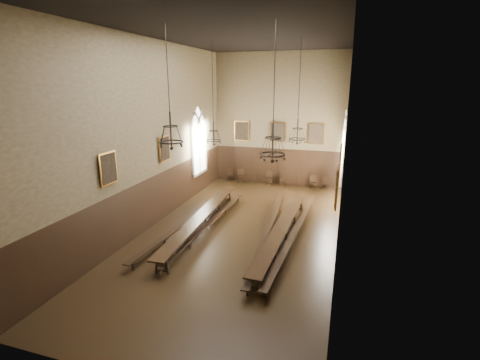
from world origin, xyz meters
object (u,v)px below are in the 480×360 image
at_px(chair_4, 283,182).
at_px(chair_7, 324,185).
at_px(chair_0, 230,177).
at_px(chandelier_back_right, 297,132).
at_px(table_left, 202,222).
at_px(bench_right_outer, 295,234).
at_px(chair_3, 269,181).
at_px(chandelier_front_right, 273,147).
at_px(bench_left_outer, 189,222).
at_px(table_right, 282,233).
at_px(chandelier_back_left, 214,134).
at_px(bench_right_inner, 268,232).
at_px(chandelier_front_left, 171,135).
at_px(chair_6, 313,184).
at_px(chair_1, 241,178).
at_px(bench_left_inner, 210,224).

relative_size(chair_4, chair_7, 1.06).
xyz_separation_m(chair_0, chandelier_back_right, (5.69, -6.59, 4.42)).
bearing_deg(table_left, bench_right_outer, 1.58).
relative_size(chair_3, chandelier_front_right, 0.21).
relative_size(bench_left_outer, chair_7, 11.10).
relative_size(table_right, bench_right_outer, 0.89).
xyz_separation_m(chandelier_back_left, chandelier_back_right, (4.54, -0.56, 0.35)).
xyz_separation_m(table_right, chair_3, (-2.53, 8.78, -0.06)).
distance_m(chair_4, chandelier_back_right, 8.05).
bearing_deg(bench_left_outer, table_left, -2.02).
relative_size(bench_right_inner, chandelier_front_left, 2.33).
xyz_separation_m(bench_right_inner, bench_right_outer, (1.22, 0.16, 0.01)).
height_order(chair_0, chandelier_front_right, chandelier_front_right).
height_order(bench_right_inner, chair_6, chair_6).
height_order(bench_right_outer, chair_1, chair_1).
bearing_deg(bench_left_outer, table_right, -2.41).
bearing_deg(table_left, chair_4, 73.95).
distance_m(chair_4, chair_6, 2.07).
bearing_deg(bench_right_inner, chair_6, 82.21).
relative_size(bench_right_inner, chandelier_front_right, 2.17).
xyz_separation_m(table_left, chair_3, (1.48, 8.61, -0.07)).
bearing_deg(chair_7, bench_left_inner, -112.12).
bearing_deg(chandelier_back_right, chandelier_back_left, 172.92).
bearing_deg(chair_3, chair_7, -9.09).
xyz_separation_m(table_right, chandelier_back_right, (0.21, 2.28, 4.33)).
distance_m(chair_1, chair_3, 2.08).
xyz_separation_m(table_left, bench_right_inner, (3.36, -0.03, -0.08)).
xyz_separation_m(bench_left_outer, bench_right_outer, (5.27, 0.10, 0.02)).
bearing_deg(chair_1, chair_3, -13.15).
height_order(table_left, chair_3, chair_3).
bearing_deg(chandelier_back_right, chair_7, 80.32).
bearing_deg(chair_3, table_right, -83.57).
height_order(bench_right_inner, chandelier_back_right, chandelier_back_right).
bearing_deg(bench_right_inner, chandelier_front_right, -75.96).
relative_size(chair_1, chair_7, 1.15).
relative_size(chair_1, chandelier_back_right, 0.21).
xyz_separation_m(table_right, chair_0, (-5.48, 8.87, -0.09)).
bearing_deg(chair_7, chandelier_back_left, -125.53).
xyz_separation_m(chair_4, chandelier_back_right, (1.74, -6.49, 4.42)).
bearing_deg(chandelier_front_right, chair_0, 116.07).
height_order(chair_4, chair_7, chair_4).
distance_m(bench_right_inner, chair_1, 9.47).
bearing_deg(chair_3, chandelier_front_left, -107.07).
distance_m(bench_right_outer, chandelier_back_right, 4.84).
bearing_deg(table_right, bench_left_inner, 175.58).
height_order(chair_1, chandelier_back_right, chandelier_back_right).
xyz_separation_m(bench_right_inner, chair_4, (-0.89, 8.63, -0.01)).
relative_size(table_right, chandelier_front_right, 1.98).
bearing_deg(table_right, chair_1, 117.77).
distance_m(bench_left_outer, chair_1, 8.55).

